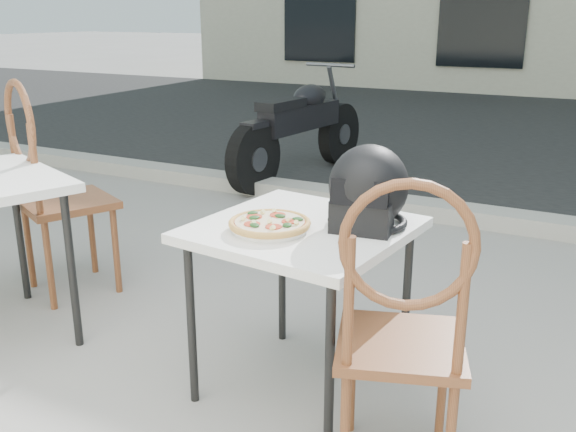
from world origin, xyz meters
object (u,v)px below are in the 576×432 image
at_px(cafe_chair_main, 403,318).
at_px(motorcycle, 301,130).
at_px(cafe_table_main, 303,241).
at_px(cafe_chair_side, 48,178).
at_px(helmet, 368,191).
at_px(plate, 270,228).
at_px(pizza, 270,223).

xyz_separation_m(cafe_chair_main, motorcycle, (-2.11, 3.52, -0.14)).
bearing_deg(cafe_table_main, cafe_chair_side, 171.80).
bearing_deg(helmet, cafe_chair_main, -63.41).
relative_size(helmet, motorcycle, 0.17).
height_order(plate, motorcycle, motorcycle).
relative_size(cafe_chair_main, motorcycle, 0.52).
bearing_deg(cafe_table_main, motorcycle, 116.68).
distance_m(plate, helmet, 0.39).
relative_size(pizza, helmet, 1.02).
distance_m(pizza, cafe_chair_main, 0.65).
height_order(cafe_table_main, motorcycle, motorcycle).
height_order(cafe_table_main, pizza, pizza).
height_order(helmet, motorcycle, helmet).
bearing_deg(cafe_chair_side, motorcycle, -64.51).
relative_size(plate, helmet, 0.98).
bearing_deg(pizza, motorcycle, 114.76).
relative_size(cafe_table_main, pizza, 2.32).
height_order(pizza, helmet, helmet).
xyz_separation_m(cafe_table_main, cafe_chair_side, (-1.60, 0.23, 0.01)).
xyz_separation_m(plate, helmet, (0.30, 0.22, 0.13)).
relative_size(helmet, cafe_chair_main, 0.33).
bearing_deg(plate, cafe_table_main, 54.96).
distance_m(cafe_chair_side, motorcycle, 2.96).
height_order(cafe_table_main, helmet, helmet).
bearing_deg(helmet, pizza, -150.78).
bearing_deg(pizza, helmet, 36.29).
height_order(cafe_chair_main, motorcycle, cafe_chair_main).
height_order(pizza, cafe_chair_main, cafe_chair_main).
xyz_separation_m(cafe_chair_side, motorcycle, (-0.00, 2.96, -0.20)).
relative_size(cafe_table_main, helmet, 2.37).
relative_size(helmet, cafe_chair_side, 0.30).
height_order(cafe_table_main, cafe_chair_side, cafe_chair_side).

